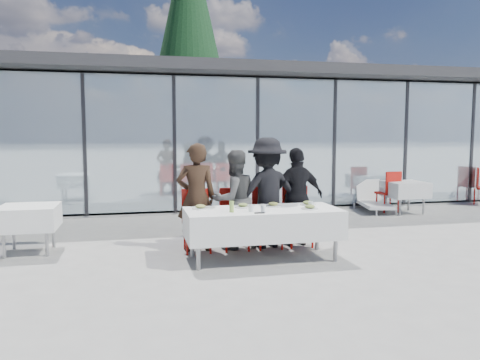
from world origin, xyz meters
name	(u,v)px	position (x,y,z in m)	size (l,w,h in m)	color
ground	(259,257)	(0.00, 0.00, 0.00)	(90.00, 90.00, 0.00)	gray
pavilion	(254,125)	(2.00, 8.16, 2.15)	(14.80, 8.80, 3.44)	gray
treeline	(131,129)	(-2.00, 28.00, 2.20)	(62.50, 2.00, 4.40)	black
dining_table	(263,223)	(0.01, -0.13, 0.54)	(2.26, 0.96, 0.75)	silver
diner_a	(196,197)	(-0.87, 0.61, 0.85)	(0.62, 0.62, 1.70)	#322116
diner_chair_a	(196,217)	(-0.87, 0.62, 0.54)	(0.44, 0.44, 0.97)	#AD120B
diner_b	(234,200)	(-0.26, 0.61, 0.80)	(0.77, 0.77, 1.59)	#494949
diner_chair_b	(234,215)	(-0.26, 0.62, 0.54)	(0.44, 0.44, 0.97)	#AD120B
diner_c	(267,193)	(0.29, 0.61, 0.89)	(1.16, 1.16, 1.79)	black
diner_chair_c	(267,214)	(0.29, 0.62, 0.54)	(0.44, 0.44, 0.97)	#AD120B
diner_d	(297,197)	(0.81, 0.61, 0.81)	(0.95, 0.95, 1.62)	black
diner_chair_d	(297,213)	(0.81, 0.62, 0.54)	(0.44, 0.44, 0.97)	#AD120B
plate_a	(200,207)	(-0.88, 0.08, 0.78)	(0.25, 0.25, 0.07)	white
plate_b	(243,206)	(-0.24, 0.08, 0.78)	(0.25, 0.25, 0.07)	white
plate_c	(273,205)	(0.23, 0.08, 0.78)	(0.25, 0.25, 0.07)	white
plate_d	(308,203)	(0.80, 0.09, 0.78)	(0.25, 0.25, 0.07)	white
plate_extra	(310,207)	(0.68, -0.29, 0.78)	(0.25, 0.25, 0.07)	white
juice_bottle	(232,207)	(-0.49, -0.30, 0.83)	(0.06, 0.06, 0.16)	#8DB24A
drinking_glasses	(276,207)	(0.15, -0.30, 0.80)	(1.00, 0.24, 0.10)	silver
folded_eyeglasses	(259,213)	(-0.13, -0.49, 0.76)	(0.14, 0.03, 0.01)	black
spare_table_left	(29,218)	(-3.42, 1.04, 0.55)	(0.86, 0.86, 0.74)	silver
spare_table_right	(405,190)	(4.35, 3.07, 0.55)	(0.86, 0.86, 0.74)	silver
spare_chair_b	(390,190)	(4.07, 3.24, 0.54)	(0.50, 0.50, 0.97)	#AD120B
lounger	(373,200)	(3.80, 3.56, 0.26)	(0.87, 1.43, 0.72)	white
conifer_tree	(189,33)	(0.50, 13.00, 5.99)	(4.00, 4.00, 10.50)	#382316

